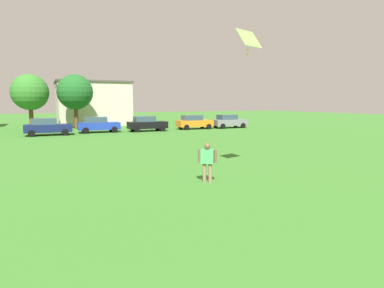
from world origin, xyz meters
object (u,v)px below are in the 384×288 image
object	(u,v)px
parked_car_blue_1	(98,125)
tree_far_right	(75,92)
tree_center	(30,92)
parked_car_navy_0	(47,127)
parked_car_orange_3	(194,122)
adult_bystander	(207,159)
parked_car_gray_4	(229,121)
kite	(249,40)
parked_car_black_2	(147,124)

from	to	relation	value
parked_car_blue_1	tree_far_right	xyz separation A→B (m)	(-1.66, 6.08, 3.57)
tree_center	parked_car_navy_0	bearing A→B (deg)	-78.09
parked_car_orange_3	parked_car_blue_1	bearing A→B (deg)	179.41
tree_center	adult_bystander	bearing A→B (deg)	-76.88
tree_far_right	tree_center	bearing A→B (deg)	177.70
adult_bystander	parked_car_blue_1	xyz separation A→B (m)	(-0.61, 24.48, -0.09)
tree_center	tree_far_right	bearing A→B (deg)	-2.30
adult_bystander	tree_far_right	xyz separation A→B (m)	(-2.26, 30.56, 3.48)
parked_car_navy_0	parked_car_blue_1	size ratio (longest dim) A/B	1.00
parked_car_blue_1	parked_car_orange_3	bearing A→B (deg)	-0.59
parked_car_gray_4	tree_far_right	distance (m)	19.11
adult_bystander	tree_center	distance (m)	31.76
parked_car_navy_0	parked_car_orange_3	world-z (taller)	same
parked_car_orange_3	kite	bearing A→B (deg)	-109.21
parked_car_navy_0	parked_car_blue_1	world-z (taller)	same
parked_car_black_2	parked_car_orange_3	size ratio (longest dim) A/B	1.00
parked_car_blue_1	tree_far_right	distance (m)	7.24
parked_car_orange_3	parked_car_gray_4	distance (m)	4.74
kite	parked_car_black_2	size ratio (longest dim) A/B	0.31
adult_bystander	parked_car_blue_1	distance (m)	24.49
kite	tree_far_right	world-z (taller)	tree_far_right
tree_far_right	parked_car_blue_1	bearing A→B (deg)	-74.76
parked_car_black_2	parked_car_gray_4	size ratio (longest dim) A/B	1.00
kite	tree_center	xyz separation A→B (m)	(-9.65, 29.81, -1.55)
parked_car_black_2	parked_car_orange_3	distance (m)	6.07
adult_bystander	parked_car_black_2	bearing A→B (deg)	115.57
parked_car_navy_0	parked_car_gray_4	distance (m)	20.98
parked_car_blue_1	tree_far_right	size ratio (longest dim) A/B	0.66
parked_car_blue_1	kite	bearing A→B (deg)	-82.51
parked_car_black_2	kite	bearing A→B (deg)	-95.25
kite	tree_center	size ratio (longest dim) A/B	0.21
parked_car_navy_0	tree_far_right	size ratio (longest dim) A/B	0.66
parked_car_orange_3	adult_bystander	bearing A→B (deg)	-113.60
adult_bystander	parked_car_blue_1	size ratio (longest dim) A/B	0.37
parked_car_orange_3	tree_far_right	bearing A→B (deg)	154.36
parked_car_navy_0	parked_car_black_2	bearing A→B (deg)	3.27
parked_car_black_2	parked_car_orange_3	xyz separation A→B (m)	(6.05, 0.50, 0.00)
parked_car_navy_0	tree_center	xyz separation A→B (m)	(-1.58, 7.47, 3.49)
kite	parked_car_blue_1	distance (m)	24.26
kite	parked_car_gray_4	bearing A→B (deg)	60.94
tree_center	tree_far_right	xyz separation A→B (m)	(4.90, -0.20, 0.08)
tree_far_right	parked_car_gray_4	bearing A→B (deg)	-19.99
adult_bystander	tree_center	world-z (taller)	tree_center
adult_bystander	parked_car_gray_4	xyz separation A→B (m)	(15.38, 24.14, -0.09)
parked_car_blue_1	parked_car_black_2	world-z (taller)	same
kite	parked_car_navy_0	bearing A→B (deg)	109.88
parked_car_navy_0	parked_car_blue_1	xyz separation A→B (m)	(4.98, 1.20, 0.00)
adult_bystander	parked_car_gray_4	size ratio (longest dim) A/B	0.37
parked_car_navy_0	adult_bystander	bearing A→B (deg)	-76.50
kite	parked_car_gray_4	xyz separation A→B (m)	(12.89, 23.19, -5.04)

